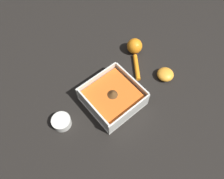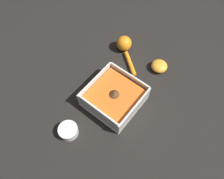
# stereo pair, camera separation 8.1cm
# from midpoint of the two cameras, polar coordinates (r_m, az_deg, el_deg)

# --- Properties ---
(ground_plane) EXTENTS (4.00, 4.00, 0.00)m
(ground_plane) POSITION_cam_midpoint_polar(r_m,az_deg,el_deg) (0.83, 2.35, -2.71)
(ground_plane) COLOR black
(square_dish) EXTENTS (0.19, 0.19, 0.07)m
(square_dish) POSITION_cam_midpoint_polar(r_m,az_deg,el_deg) (0.80, 3.16, -2.29)
(square_dish) COLOR silver
(square_dish) RESTS_ON ground_plane
(spice_bowl) EXTENTS (0.07, 0.07, 0.03)m
(spice_bowl) POSITION_cam_midpoint_polar(r_m,az_deg,el_deg) (0.79, -10.17, -8.60)
(spice_bowl) COLOR silver
(spice_bowl) RESTS_ON ground_plane
(lemon_squeezer) EXTENTS (0.13, 0.16, 0.07)m
(lemon_squeezer) POSITION_cam_midpoint_polar(r_m,az_deg,el_deg) (0.94, 8.48, 10.31)
(lemon_squeezer) COLOR orange
(lemon_squeezer) RESTS_ON ground_plane
(lemon_half) EXTENTS (0.07, 0.07, 0.04)m
(lemon_half) POSITION_cam_midpoint_polar(r_m,az_deg,el_deg) (0.90, 16.29, 3.60)
(lemon_half) COLOR orange
(lemon_half) RESTS_ON ground_plane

